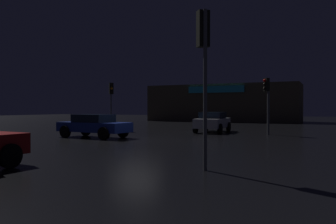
% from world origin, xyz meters
% --- Properties ---
extents(ground_plane, '(120.00, 120.00, 0.00)m').
position_xyz_m(ground_plane, '(0.00, 0.00, 0.00)').
color(ground_plane, black).
extents(store_building, '(19.56, 6.90, 4.80)m').
position_xyz_m(store_building, '(-3.34, 28.46, 2.41)').
color(store_building, brown).
rests_on(store_building, ground).
extents(traffic_signal_main, '(0.42, 0.42, 3.73)m').
position_xyz_m(traffic_signal_main, '(-6.05, 6.36, 2.84)').
color(traffic_signal_main, '#595B60').
rests_on(traffic_signal_main, ground).
extents(traffic_signal_opposite, '(0.41, 0.43, 3.71)m').
position_xyz_m(traffic_signal_opposite, '(5.75, 7.03, 2.62)').
color(traffic_signal_opposite, '#595B60').
rests_on(traffic_signal_opposite, ground).
extents(traffic_signal_cross_right, '(0.42, 0.42, 4.50)m').
position_xyz_m(traffic_signal_cross_right, '(6.17, -6.74, 3.43)').
color(traffic_signal_cross_right, '#595B60').
rests_on(traffic_signal_cross_right, ground).
extents(car_near, '(4.54, 2.20, 1.37)m').
position_xyz_m(car_near, '(-3.11, 0.36, 0.74)').
color(car_near, navy).
rests_on(car_near, ground).
extents(car_crossing, '(2.11, 4.09, 1.45)m').
position_xyz_m(car_crossing, '(1.82, 7.72, 0.77)').
color(car_crossing, '#B7B7BF').
rests_on(car_crossing, ground).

